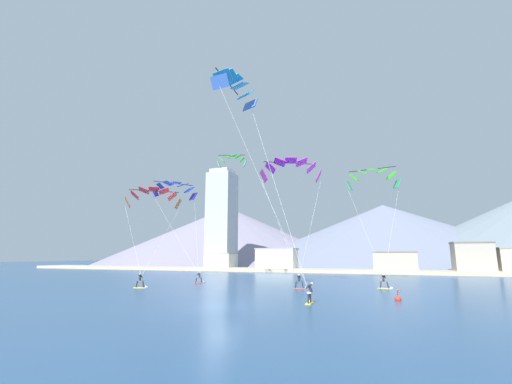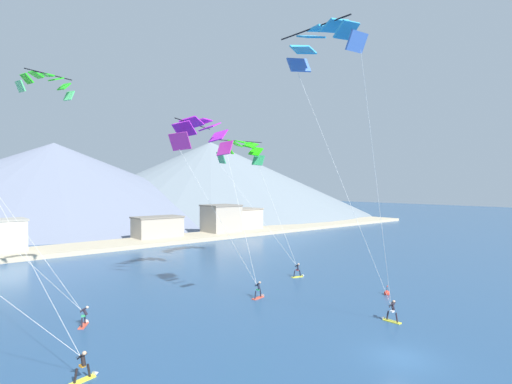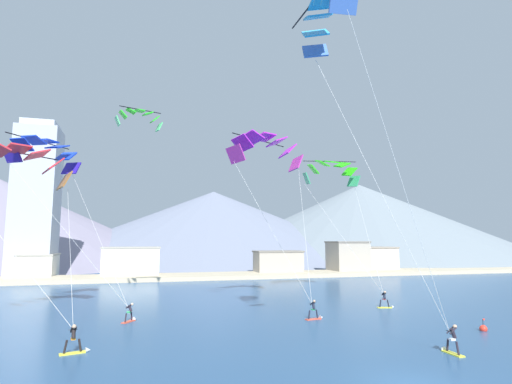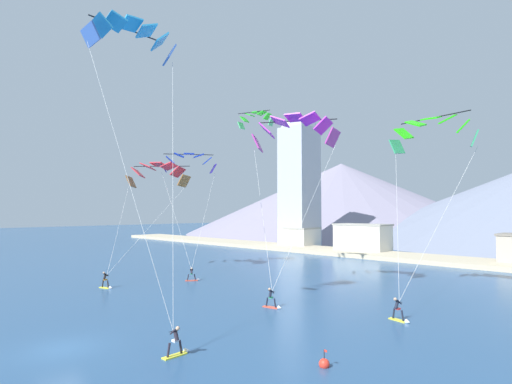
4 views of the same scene
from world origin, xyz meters
TOP-DOWN VIEW (x-y plane):
  - ground_plane at (0.00, 0.00)m, footprint 400.00×400.00m
  - kitesurfer_near_lead at (11.32, 19.57)m, footprint 1.78×0.82m
  - kitesurfer_near_trail at (5.67, 4.18)m, footprint 0.65×1.75m
  - kitesurfer_mid_center at (-16.06, 10.01)m, footprint 1.78×0.83m
  - kitesurfer_far_left at (2.03, 15.98)m, footprint 1.78×0.72m
  - kitesurfer_far_right at (-13.30, 19.13)m, footprint 1.28×1.68m
  - parafoil_kite_near_lead at (10.30, 29.09)m, footprint 7.96×10.80m
  - parafoil_kite_near_trail at (-1.70, 4.94)m, footprint 8.39×6.68m
  - parafoil_kite_mid_center at (-22.92, 20.12)m, footprint 10.82×13.59m
  - parafoil_kite_far_left at (-0.57, 22.07)m, footprint 8.81×9.09m
  - parafoil_kite_far_right at (-21.84, 24.44)m, footprint 11.17×9.14m
  - parafoil_kite_distant_high_outer at (-13.52, 29.57)m, footprint 5.37×2.71m
  - race_marker_buoy at (12.39, 8.56)m, footprint 0.56×0.56m
  - shoreline_strip at (0.00, 56.77)m, footprint 180.00×10.00m
  - shore_building_harbour_front at (27.92, 58.84)m, footprint 7.33×6.60m
  - shore_building_promenade_mid at (-30.48, 61.18)m, footprint 5.91×6.35m
  - shore_building_quay_east at (-14.94, 59.98)m, footprint 10.25×5.41m
  - shore_building_old_town at (12.95, 59.33)m, footprint 9.40×5.19m
  - highrise_tower at (-31.62, 61.65)m, footprint 7.00×7.00m
  - mountain_peak_west_ridge at (10.52, 126.65)m, footprint 122.50×122.50m
  - mountain_peak_east_shoulder at (-57.20, 118.64)m, footprint 114.09×114.09m

SIDE VIEW (x-z plane):
  - ground_plane at x=0.00m, z-range 0.00..0.00m
  - race_marker_buoy at x=12.39m, z-range -0.35..0.67m
  - shoreline_strip at x=0.00m, z-range 0.00..0.70m
  - kitesurfer_far_right at x=-13.30m, z-range -0.36..1.28m
  - kitesurfer_far_left at x=2.03m, z-range -0.36..1.39m
  - kitesurfer_near_trail at x=5.67m, z-range -0.34..1.43m
  - kitesurfer_near_lead at x=11.32m, z-range -0.34..1.44m
  - kitesurfer_mid_center at x=-16.06m, z-range -0.34..1.47m
  - shore_building_promenade_mid at x=-30.48m, z-range 0.01..4.49m
  - shore_building_old_town at x=12.95m, z-range 0.01..4.80m
  - shore_building_quay_east at x=-14.94m, z-range 0.01..5.66m
  - shore_building_harbour_front at x=27.92m, z-range 0.01..6.64m
  - mountain_peak_west_ridge at x=10.52m, z-range 0.00..24.59m
  - mountain_peak_east_shoulder at x=-57.20m, z-range 0.00..25.85m
  - parafoil_kite_mid_center at x=-22.92m, z-range 6.70..20.00m
  - highrise_tower at x=-31.62m, z-range -0.21..27.90m
  - parafoil_kite_far_right at x=-21.84m, z-range 7.71..22.77m
  - parafoil_kite_near_lead at x=10.30m, z-range 7.84..23.48m
  - parafoil_kite_far_left at x=-0.57m, z-range 8.16..24.59m
  - parafoil_kite_near_trail at x=-1.70m, z-range 10.52..31.10m
  - parafoil_kite_distant_high_outer at x=-13.52m, z-range 19.81..21.99m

